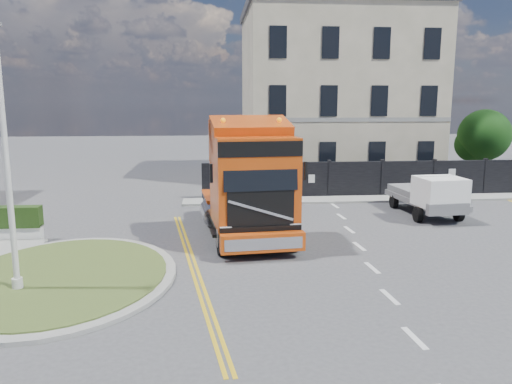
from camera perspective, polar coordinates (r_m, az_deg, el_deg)
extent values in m
plane|color=#424244|center=(18.71, 2.62, -6.11)|extent=(120.00, 120.00, 0.00)
cylinder|color=gray|center=(16.33, -21.30, -9.11)|extent=(6.80, 6.80, 0.12)
cylinder|color=#3C5120|center=(16.30, -21.32, -8.84)|extent=(6.20, 6.20, 0.05)
cube|color=black|center=(28.40, 12.26, 1.42)|extent=(18.00, 0.25, 2.00)
cube|color=silver|center=(31.97, 26.97, 1.51)|extent=(2.60, 0.12, 2.00)
cube|color=beige|center=(35.29, 8.89, 10.58)|extent=(12.00, 10.00, 11.00)
cube|color=#47484C|center=(35.79, 9.17, 19.82)|extent=(12.30, 10.30, 0.50)
cylinder|color=#382619|center=(34.50, 24.39, 2.62)|extent=(0.24, 0.24, 2.40)
sphere|color=black|center=(34.32, 24.64, 5.93)|extent=(3.20, 3.20, 3.20)
sphere|color=black|center=(34.46, 23.51, 5.03)|extent=(2.20, 2.20, 2.20)
cube|color=gray|center=(27.71, 12.73, -0.79)|extent=(20.00, 1.60, 0.12)
cube|color=black|center=(20.41, -1.35, -2.20)|extent=(3.49, 7.47, 0.52)
cube|color=#C3430D|center=(18.17, -0.35, 1.39)|extent=(3.14, 3.25, 3.22)
cube|color=#C3430D|center=(19.19, -1.00, 5.85)|extent=(2.96, 1.30, 1.61)
cube|color=black|center=(16.67, 0.55, 2.17)|extent=(2.52, 0.31, 1.21)
cube|color=#C3430D|center=(16.80, 0.78, -5.78)|extent=(2.90, 0.68, 0.63)
cylinder|color=black|center=(17.50, -3.82, -5.26)|extent=(0.48, 1.22, 1.19)
cylinder|color=gray|center=(17.50, -3.82, -5.26)|extent=(0.47, 0.69, 0.66)
cylinder|color=black|center=(17.94, 4.10, -4.87)|extent=(0.48, 1.22, 1.19)
cylinder|color=gray|center=(17.94, 4.10, -4.87)|extent=(0.47, 0.69, 0.66)
cylinder|color=black|center=(21.43, -5.12, -2.36)|extent=(0.48, 1.22, 1.19)
cylinder|color=gray|center=(21.43, -5.12, -2.36)|extent=(0.47, 0.69, 0.66)
cylinder|color=black|center=(21.80, 1.39, -2.10)|extent=(0.48, 1.22, 1.19)
cylinder|color=gray|center=(21.80, 1.39, -2.10)|extent=(0.47, 0.69, 0.66)
cylinder|color=black|center=(22.77, -5.45, -1.60)|extent=(0.48, 1.22, 1.19)
cylinder|color=gray|center=(22.77, -5.45, -1.60)|extent=(0.47, 0.69, 0.66)
cylinder|color=black|center=(23.12, 0.68, -1.37)|extent=(0.48, 1.22, 1.19)
cylinder|color=gray|center=(23.12, 0.68, -1.37)|extent=(0.47, 0.69, 0.66)
cube|color=slate|center=(24.91, 18.73, -0.84)|extent=(2.28, 4.91, 0.25)
cube|color=white|center=(23.47, 20.27, 0.00)|extent=(2.03, 1.94, 1.29)
cylinder|color=black|center=(23.27, 18.02, -2.44)|extent=(0.25, 0.69, 0.69)
cylinder|color=black|center=(24.07, 22.16, -2.29)|extent=(0.25, 0.69, 0.69)
cylinder|color=black|center=(25.97, 15.47, -1.01)|extent=(0.25, 0.69, 0.69)
cylinder|color=black|center=(26.69, 19.27, -0.91)|extent=(0.25, 0.69, 0.69)
cylinder|color=silver|center=(14.89, -26.60, 2.70)|extent=(0.16, 0.16, 7.20)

